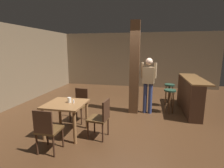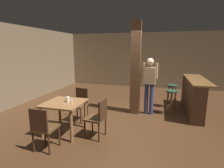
{
  "view_description": "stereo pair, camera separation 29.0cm",
  "coord_description": "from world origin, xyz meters",
  "px_view_note": "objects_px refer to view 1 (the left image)",
  "views": [
    {
      "loc": [
        0.59,
        -4.8,
        1.99
      ],
      "look_at": [
        -0.41,
        -0.09,
        1.01
      ],
      "focal_mm": 28.0,
      "sensor_mm": 36.0,
      "label": 1
    },
    {
      "loc": [
        0.88,
        -4.73,
        1.99
      ],
      "look_at": [
        -0.41,
        -0.09,
        1.01
      ],
      "focal_mm": 28.0,
      "sensor_mm": 36.0,
      "label": 2
    }
  ],
  "objects_px": {
    "napkin_cup": "(69,100)",
    "standing_person": "(148,82)",
    "bar_stool_mid": "(169,90)",
    "chair_east": "(101,117)",
    "chair_south": "(47,129)",
    "chair_north": "(80,103)",
    "dining_table": "(66,109)",
    "salt_shaker": "(74,102)",
    "bar_counter": "(189,94)",
    "bar_stool_near": "(170,95)"
  },
  "relations": [
    {
      "from": "salt_shaker",
      "to": "standing_person",
      "type": "height_order",
      "value": "standing_person"
    },
    {
      "from": "chair_north",
      "to": "salt_shaker",
      "type": "bearing_deg",
      "value": -76.99
    },
    {
      "from": "chair_east",
      "to": "chair_south",
      "type": "bearing_deg",
      "value": -137.29
    },
    {
      "from": "dining_table",
      "to": "napkin_cup",
      "type": "bearing_deg",
      "value": 35.69
    },
    {
      "from": "chair_south",
      "to": "chair_north",
      "type": "height_order",
      "value": "same"
    },
    {
      "from": "chair_north",
      "to": "chair_east",
      "type": "bearing_deg",
      "value": -44.58
    },
    {
      "from": "chair_north",
      "to": "salt_shaker",
      "type": "distance_m",
      "value": 0.87
    },
    {
      "from": "dining_table",
      "to": "bar_stool_mid",
      "type": "distance_m",
      "value": 3.66
    },
    {
      "from": "dining_table",
      "to": "chair_east",
      "type": "bearing_deg",
      "value": -1.21
    },
    {
      "from": "bar_stool_near",
      "to": "bar_stool_mid",
      "type": "xyz_separation_m",
      "value": [
        0.05,
        0.67,
        0.02
      ]
    },
    {
      "from": "dining_table",
      "to": "chair_south",
      "type": "relative_size",
      "value": 0.99
    },
    {
      "from": "salt_shaker",
      "to": "bar_stool_near",
      "type": "height_order",
      "value": "salt_shaker"
    },
    {
      "from": "chair_east",
      "to": "standing_person",
      "type": "xyz_separation_m",
      "value": [
        0.99,
        1.82,
        0.5
      ]
    },
    {
      "from": "napkin_cup",
      "to": "standing_person",
      "type": "distance_m",
      "value": 2.5
    },
    {
      "from": "chair_south",
      "to": "chair_north",
      "type": "xyz_separation_m",
      "value": [
        -0.0,
        1.62,
        0.0
      ]
    },
    {
      "from": "chair_east",
      "to": "standing_person",
      "type": "relative_size",
      "value": 0.52
    },
    {
      "from": "chair_south",
      "to": "napkin_cup",
      "type": "bearing_deg",
      "value": 85.58
    },
    {
      "from": "standing_person",
      "to": "salt_shaker",
      "type": "bearing_deg",
      "value": -132.98
    },
    {
      "from": "chair_south",
      "to": "chair_east",
      "type": "bearing_deg",
      "value": 42.71
    },
    {
      "from": "standing_person",
      "to": "bar_stool_near",
      "type": "height_order",
      "value": "standing_person"
    },
    {
      "from": "chair_south",
      "to": "salt_shaker",
      "type": "bearing_deg",
      "value": 77.66
    },
    {
      "from": "napkin_cup",
      "to": "standing_person",
      "type": "bearing_deg",
      "value": 44.69
    },
    {
      "from": "dining_table",
      "to": "bar_stool_mid",
      "type": "height_order",
      "value": "bar_stool_mid"
    },
    {
      "from": "chair_east",
      "to": "bar_stool_mid",
      "type": "height_order",
      "value": "chair_east"
    },
    {
      "from": "dining_table",
      "to": "salt_shaker",
      "type": "bearing_deg",
      "value": 8.15
    },
    {
      "from": "napkin_cup",
      "to": "bar_counter",
      "type": "height_order",
      "value": "bar_counter"
    },
    {
      "from": "chair_north",
      "to": "napkin_cup",
      "type": "xyz_separation_m",
      "value": [
        0.07,
        -0.77,
        0.32
      ]
    },
    {
      "from": "dining_table",
      "to": "chair_east",
      "type": "xyz_separation_m",
      "value": [
        0.85,
        -0.02,
        -0.12
      ]
    },
    {
      "from": "chair_south",
      "to": "bar_stool_near",
      "type": "xyz_separation_m",
      "value": [
        2.51,
        2.74,
        0.06
      ]
    },
    {
      "from": "standing_person",
      "to": "chair_east",
      "type": "bearing_deg",
      "value": -118.51
    },
    {
      "from": "chair_north",
      "to": "bar_counter",
      "type": "relative_size",
      "value": 0.41
    },
    {
      "from": "salt_shaker",
      "to": "bar_counter",
      "type": "distance_m",
      "value": 3.75
    },
    {
      "from": "chair_south",
      "to": "chair_north",
      "type": "bearing_deg",
      "value": 90.08
    },
    {
      "from": "bar_stool_mid",
      "to": "standing_person",
      "type": "bearing_deg",
      "value": -131.76
    },
    {
      "from": "bar_stool_near",
      "to": "chair_north",
      "type": "bearing_deg",
      "value": -155.84
    },
    {
      "from": "standing_person",
      "to": "bar_stool_mid",
      "type": "xyz_separation_m",
      "value": [
        0.72,
        0.8,
        -0.41
      ]
    },
    {
      "from": "dining_table",
      "to": "salt_shaker",
      "type": "relative_size",
      "value": 11.01
    },
    {
      "from": "chair_east",
      "to": "bar_counter",
      "type": "bearing_deg",
      "value": 45.45
    },
    {
      "from": "chair_north",
      "to": "standing_person",
      "type": "height_order",
      "value": "standing_person"
    },
    {
      "from": "bar_counter",
      "to": "bar_stool_near",
      "type": "distance_m",
      "value": 0.74
    },
    {
      "from": "chair_south",
      "to": "napkin_cup",
      "type": "distance_m",
      "value": 0.91
    },
    {
      "from": "salt_shaker",
      "to": "standing_person",
      "type": "relative_size",
      "value": 0.05
    },
    {
      "from": "bar_stool_mid",
      "to": "chair_south",
      "type": "bearing_deg",
      "value": -126.86
    },
    {
      "from": "dining_table",
      "to": "chair_south",
      "type": "xyz_separation_m",
      "value": [
        0.01,
        -0.8,
        -0.12
      ]
    },
    {
      "from": "dining_table",
      "to": "chair_north",
      "type": "height_order",
      "value": "chair_north"
    },
    {
      "from": "napkin_cup",
      "to": "bar_stool_near",
      "type": "bearing_deg",
      "value": 37.79
    },
    {
      "from": "bar_counter",
      "to": "standing_person",
      "type": "bearing_deg",
      "value": -158.71
    },
    {
      "from": "chair_south",
      "to": "standing_person",
      "type": "height_order",
      "value": "standing_person"
    },
    {
      "from": "chair_north",
      "to": "bar_stool_near",
      "type": "height_order",
      "value": "chair_north"
    },
    {
      "from": "dining_table",
      "to": "salt_shaker",
      "type": "height_order",
      "value": "salt_shaker"
    }
  ]
}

